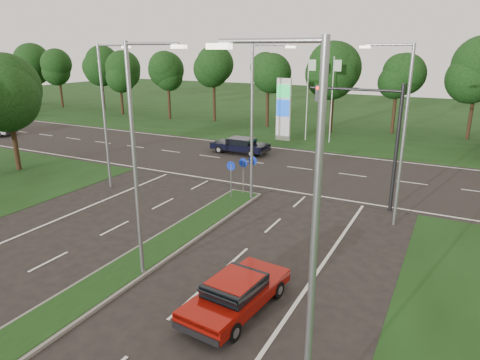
% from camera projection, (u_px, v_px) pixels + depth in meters
% --- Properties ---
extents(verge_far, '(160.00, 50.00, 0.02)m').
position_uv_depth(verge_far, '(369.00, 114.00, 59.17)').
color(verge_far, black).
rests_on(verge_far, ground).
extents(cross_road, '(160.00, 12.00, 0.02)m').
position_uv_depth(cross_road, '(287.00, 167.00, 32.87)').
color(cross_road, black).
rests_on(cross_road, ground).
extents(median_kerb, '(2.00, 26.00, 0.12)m').
position_uv_depth(median_kerb, '(91.00, 293.00, 15.89)').
color(median_kerb, slate).
rests_on(median_kerb, ground).
extents(streetlight_median_near, '(2.53, 0.22, 9.00)m').
position_uv_depth(streetlight_median_near, '(138.00, 153.00, 15.65)').
color(streetlight_median_near, gray).
rests_on(streetlight_median_near, ground).
extents(streetlight_median_far, '(2.53, 0.22, 9.00)m').
position_uv_depth(streetlight_median_far, '(255.00, 116.00, 24.14)').
color(streetlight_median_far, gray).
rests_on(streetlight_median_far, ground).
extents(streetlight_left_far, '(2.53, 0.22, 9.00)m').
position_uv_depth(streetlight_left_far, '(106.00, 110.00, 26.52)').
color(streetlight_left_far, gray).
rests_on(streetlight_left_far, ground).
extents(streetlight_right_far, '(2.53, 0.22, 9.00)m').
position_uv_depth(streetlight_right_far, '(400.00, 127.00, 20.72)').
color(streetlight_right_far, gray).
rests_on(streetlight_right_far, ground).
extents(streetlight_right_near, '(2.53, 0.22, 9.00)m').
position_uv_depth(streetlight_right_near, '(305.00, 234.00, 8.84)').
color(streetlight_right_near, gray).
rests_on(streetlight_right_near, ground).
extents(traffic_signal, '(5.10, 0.42, 7.00)m').
position_uv_depth(traffic_signal, '(373.00, 127.00, 23.24)').
color(traffic_signal, black).
rests_on(traffic_signal, ground).
extents(median_signs, '(1.16, 1.76, 2.38)m').
position_uv_depth(median_signs, '(242.00, 169.00, 25.91)').
color(median_signs, gray).
rests_on(median_signs, ground).
extents(gas_pylon, '(5.80, 1.26, 8.00)m').
position_uv_depth(gas_pylon, '(286.00, 108.00, 41.26)').
color(gas_pylon, silver).
rests_on(gas_pylon, ground).
extents(tree_left_far, '(5.20, 5.20, 8.86)m').
position_uv_depth(tree_left_far, '(3.00, 87.00, 30.37)').
color(tree_left_far, black).
rests_on(tree_left_far, ground).
extents(treeline_far, '(6.00, 6.00, 9.90)m').
position_uv_depth(treeline_far, '(346.00, 67.00, 44.32)').
color(treeline_far, black).
rests_on(treeline_far, ground).
extents(red_sedan, '(2.30, 4.70, 1.25)m').
position_uv_depth(red_sedan, '(236.00, 293.00, 14.76)').
color(red_sedan, maroon).
rests_on(red_sedan, ground).
extents(navy_sedan, '(4.91, 2.11, 1.34)m').
position_uv_depth(navy_sedan, '(240.00, 145.00, 36.87)').
color(navy_sedan, black).
rests_on(navy_sedan, ground).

